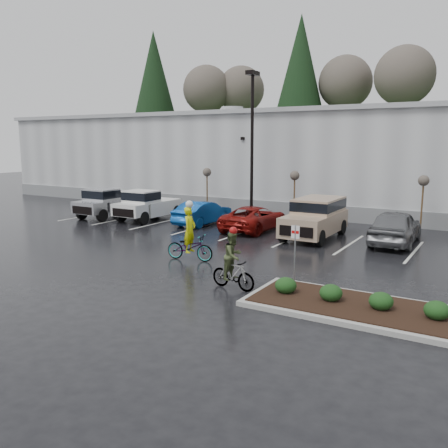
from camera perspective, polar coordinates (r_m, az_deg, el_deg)
The scene contains 22 objects.
ground at distance 18.34m, azimuth -2.93°, elevation -5.92°, with size 120.00×120.00×0.00m, color black.
warehouse at distance 37.98m, azimuth 15.86°, elevation 7.50°, with size 60.50×15.50×7.20m.
wooded_ridge at distance 60.51m, azimuth 21.54°, elevation 7.33°, with size 80.00×25.00×6.00m, color #1F3D19.
lamppost at distance 30.04m, azimuth 3.40°, elevation 11.20°, with size 0.50×1.00×9.22m.
sapling_west at distance 32.98m, azimuth -2.06°, elevation 5.95°, with size 0.60×0.60×3.20m.
sapling_mid at distance 29.98m, azimuth 8.50°, elevation 5.45°, with size 0.60×0.60×3.20m.
sapling_east at distance 28.03m, azimuth 22.87°, elevation 4.48°, with size 0.60×0.60×3.20m.
curb_island at distance 14.80m, azimuth 18.30°, elevation -10.04°, with size 8.00×3.00×0.15m, color gray.
mulch_bed at distance 14.77m, azimuth 18.32°, elevation -9.70°, with size 7.60×2.60×0.04m, color black.
shrub_a at distance 15.55m, azimuth 7.44°, elevation -7.34°, with size 0.70×0.70×0.52m, color black.
shrub_b at distance 15.05m, azimuth 12.74°, elevation -8.09°, with size 0.70×0.70×0.52m, color black.
shrub_c at distance 14.69m, azimuth 18.37°, elevation -8.80°, with size 0.70×0.70×0.52m, color black.
shrub_d at distance 14.48m, azimuth 24.24°, elevation -9.46°, with size 0.70×0.70×0.52m, color black.
fire_lane_sign at distance 16.44m, azimuth 8.53°, elevation -2.83°, with size 0.30×0.05×2.20m.
pickup_silver at distance 32.64m, azimuth -13.39°, elevation 2.56°, with size 2.10×5.20×1.96m, color #B2B4BA, non-canonical shape.
pickup_white at distance 31.10m, azimuth -8.83°, elevation 2.36°, with size 2.10×5.20×1.96m, color silver, non-canonical shape.
car_blue at distance 28.81m, azimuth -2.57°, elevation 1.36°, with size 1.53×4.38×1.44m, color #0D4393.
car_red at distance 27.00m, azimuth 3.65°, elevation 0.71°, with size 2.30×4.99×1.39m, color maroon.
suv_tan at distance 25.19m, azimuth 10.83°, elevation 0.67°, with size 2.20×5.10×2.06m, color tan, non-canonical shape.
car_grey at distance 24.78m, azimuth 19.90°, elevation -0.32°, with size 2.02×5.02×1.71m, color slate.
cyclist_hivis at distance 20.17m, azimuth -4.13°, elevation -2.18°, with size 2.20×1.04×2.56m.
cyclist_olive at distance 16.18m, azimuth 1.10°, elevation -5.12°, with size 1.72×0.84×2.18m.
Camera 1 is at (9.79, -14.68, 5.00)m, focal length 38.00 mm.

